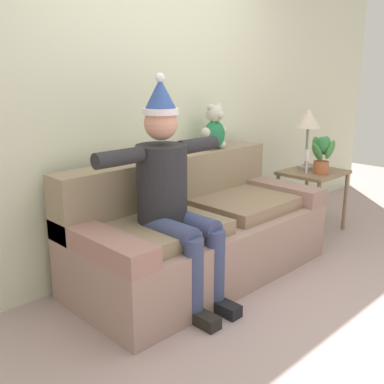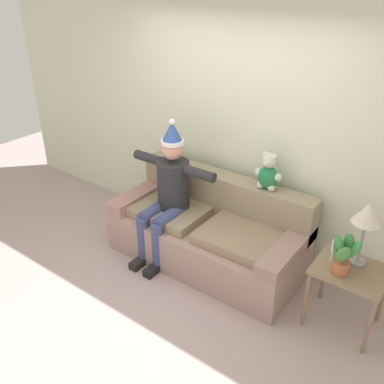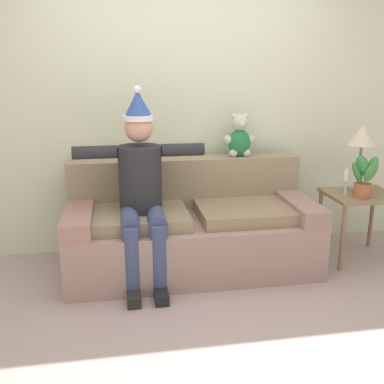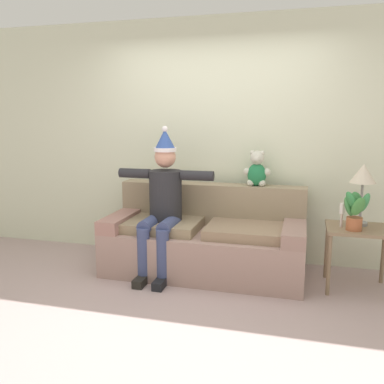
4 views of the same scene
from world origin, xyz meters
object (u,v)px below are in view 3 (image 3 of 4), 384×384
couch (191,228)px  teddy_bear (240,137)px  side_table (360,203)px  person_seated (141,186)px  table_lamp (362,138)px  candle_tall (347,178)px  potted_plant (364,175)px

couch → teddy_bear: (0.49, 0.28, 0.72)m
teddy_bear → side_table: (1.00, -0.38, -0.55)m
person_seated → table_lamp: 1.95m
person_seated → candle_tall: person_seated is taller
person_seated → teddy_bear: size_ratio=4.00×
candle_tall → side_table: bearing=6.9°
teddy_bear → candle_tall: bearing=-25.3°
couch → teddy_bear: teddy_bear is taller
couch → potted_plant: (1.43, -0.21, 0.45)m
side_table → potted_plant: 0.31m
side_table → person_seated: bearing=-177.9°
couch → table_lamp: table_lamp is taller
couch → side_table: (1.49, -0.10, 0.17)m
potted_plant → couch: bearing=171.7°
person_seated → table_lamp: (1.92, 0.17, 0.29)m
person_seated → teddy_bear: person_seated is taller
couch → table_lamp: (1.51, 0.00, 0.73)m
teddy_bear → candle_tall: 0.98m
teddy_bear → table_lamp: teddy_bear is taller
teddy_bear → potted_plant: (0.95, -0.49, -0.27)m
table_lamp → side_table: bearing=-97.5°
teddy_bear → person_seated: bearing=-153.6°
person_seated → potted_plant: (1.85, -0.04, 0.02)m
table_lamp → potted_plant: (-0.07, -0.21, -0.27)m
side_table → potted_plant: potted_plant is taller
potted_plant → candle_tall: bearing=139.4°
couch → side_table: 1.51m
teddy_bear → candle_tall: teddy_bear is taller
couch → teddy_bear: size_ratio=5.34×
candle_tall → couch: bearing=174.9°
potted_plant → candle_tall: potted_plant is taller
person_seated → candle_tall: 1.75m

